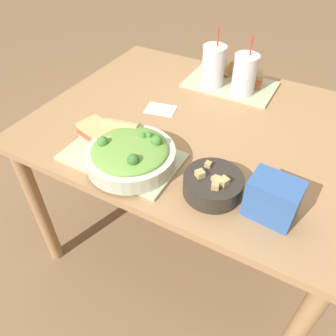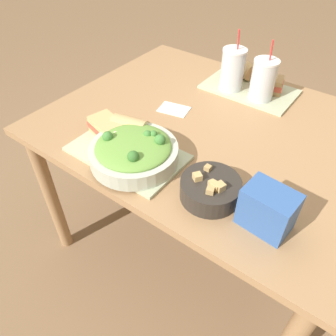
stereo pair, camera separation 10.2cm
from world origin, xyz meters
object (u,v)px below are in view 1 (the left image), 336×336
object	(u,v)px
soup_bowl	(213,184)
drink_cup_dark	(213,67)
salad_bowl	(131,154)
chip_bag	(273,199)
sandwich_near	(98,133)
baguette_far	(223,65)
baguette_near	(122,130)
napkin_folded	(161,109)
drink_cup_red	(244,75)
sandwich_far	(248,78)

from	to	relation	value
soup_bowl	drink_cup_dark	xyz separation A→B (m)	(-0.26, 0.61, 0.06)
drink_cup_dark	salad_bowl	bearing A→B (deg)	-91.79
soup_bowl	drink_cup_dark	world-z (taller)	drink_cup_dark
chip_bag	sandwich_near	bearing A→B (deg)	-177.83
salad_bowl	drink_cup_dark	distance (m)	0.63
drink_cup_dark	baguette_far	bearing A→B (deg)	90.19
baguette_far	chip_bag	size ratio (longest dim) A/B	0.84
baguette_near	napkin_folded	bearing A→B (deg)	-14.47
sandwich_near	drink_cup_red	world-z (taller)	drink_cup_red
drink_cup_dark	soup_bowl	bearing A→B (deg)	-66.51
drink_cup_dark	napkin_folded	bearing A→B (deg)	-111.14
soup_bowl	sandwich_far	size ratio (longest dim) A/B	1.26
sandwich_near	napkin_folded	size ratio (longest dim) A/B	1.09
salad_bowl	sandwich_near	bearing A→B (deg)	164.33
sandwich_near	baguette_near	world-z (taller)	baguette_near
drink_cup_dark	drink_cup_red	bearing A→B (deg)	0.00
baguette_far	napkin_folded	xyz separation A→B (m)	(-0.11, -0.41, -0.05)
sandwich_far	baguette_far	xyz separation A→B (m)	(-0.14, 0.05, 0.01)
salad_bowl	drink_cup_dark	bearing A→B (deg)	88.21
sandwich_far	napkin_folded	distance (m)	0.43
soup_bowl	baguette_far	distance (m)	0.78
chip_bag	drink_cup_red	bearing A→B (deg)	121.00
baguette_near	baguette_far	size ratio (longest dim) A/B	1.16
sandwich_near	drink_cup_red	xyz separation A→B (m)	(0.33, 0.58, 0.05)
sandwich_far	baguette_far	world-z (taller)	baguette_far
sandwich_near	napkin_folded	world-z (taller)	sandwich_near
sandwich_far	drink_cup_dark	xyz separation A→B (m)	(-0.14, -0.08, 0.05)
soup_bowl	drink_cup_dark	distance (m)	0.66
baguette_far	drink_cup_dark	bearing A→B (deg)	-160.61
salad_bowl	chip_bag	world-z (taller)	chip_bag
sandwich_near	drink_cup_dark	xyz separation A→B (m)	(0.19, 0.58, 0.05)
baguette_near	baguette_far	xyz separation A→B (m)	(0.12, 0.66, 0.00)
baguette_near	drink_cup_red	distance (m)	0.59
chip_bag	soup_bowl	bearing A→B (deg)	-175.43
baguette_far	drink_cup_red	world-z (taller)	drink_cup_red
sandwich_near	sandwich_far	xyz separation A→B (m)	(0.33, 0.65, 0.00)
soup_bowl	chip_bag	world-z (taller)	chip_bag
baguette_far	chip_bag	distance (m)	0.86
sandwich_near	baguette_near	bearing A→B (deg)	47.52
baguette_far	drink_cup_red	distance (m)	0.20
sandwich_near	chip_bag	size ratio (longest dim) A/B	1.02
salad_bowl	sandwich_far	size ratio (longest dim) A/B	2.05
soup_bowl	baguette_near	xyz separation A→B (m)	(-0.38, 0.08, 0.02)
sandwich_near	baguette_far	size ratio (longest dim) A/B	1.22
sandwich_near	drink_cup_red	size ratio (longest dim) A/B	0.59
soup_bowl	sandwich_near	bearing A→B (deg)	176.29
sandwich_far	napkin_folded	size ratio (longest dim) A/B	1.05
napkin_folded	baguette_far	bearing A→B (deg)	75.26
drink_cup_dark	sandwich_near	bearing A→B (deg)	-108.48
sandwich_far	drink_cup_dark	bearing A→B (deg)	-166.99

